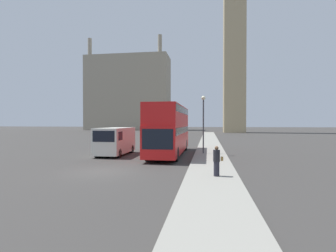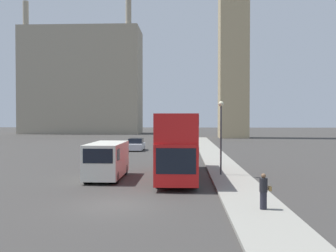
{
  "view_description": "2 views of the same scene",
  "coord_description": "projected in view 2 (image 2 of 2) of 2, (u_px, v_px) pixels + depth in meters",
  "views": [
    {
      "loc": [
        6.19,
        -14.85,
        2.93
      ],
      "look_at": [
        2.58,
        8.68,
        2.59
      ],
      "focal_mm": 28.0,
      "sensor_mm": 36.0,
      "label": 1
    },
    {
      "loc": [
        3.18,
        -17.44,
        4.09
      ],
      "look_at": [
        1.69,
        17.34,
        3.38
      ],
      "focal_mm": 40.0,
      "sensor_mm": 36.0,
      "label": 2
    }
  ],
  "objects": [
    {
      "name": "ground_plane",
      "position": [
        117.0,
        205.0,
        17.64
      ],
      "size": [
        300.0,
        300.0,
        0.0
      ],
      "primitive_type": "plane",
      "color": "#383533"
    },
    {
      "name": "sidewalk_strip",
      "position": [
        253.0,
        205.0,
        17.37
      ],
      "size": [
        2.78,
        120.0,
        0.15
      ],
      "color": "gray",
      "rests_on": "ground_plane"
    },
    {
      "name": "building_block_distant",
      "position": [
        83.0,
        81.0,
        101.45
      ],
      "size": [
        31.42,
        12.24,
        34.35
      ],
      "color": "#9E937F",
      "rests_on": "ground_plane"
    },
    {
      "name": "red_double_decker_bus",
      "position": [
        178.0,
        142.0,
        25.96
      ],
      "size": [
        2.52,
        11.46,
        4.36
      ],
      "color": "red",
      "rests_on": "ground_plane"
    },
    {
      "name": "white_van",
      "position": [
        107.0,
        160.0,
        25.17
      ],
      "size": [
        2.18,
        5.38,
        2.44
      ],
      "color": "silver",
      "rests_on": "ground_plane"
    },
    {
      "name": "pedestrian",
      "position": [
        264.0,
        191.0,
        16.19
      ],
      "size": [
        0.51,
        0.35,
        1.56
      ],
      "color": "#23232D",
      "rests_on": "sidewalk_strip"
    },
    {
      "name": "street_lamp",
      "position": [
        221.0,
        126.0,
        26.14
      ],
      "size": [
        0.36,
        0.36,
        5.14
      ],
      "color": "#38383D",
      "rests_on": "sidewalk_strip"
    },
    {
      "name": "parked_sedan",
      "position": [
        136.0,
        145.0,
        47.61
      ],
      "size": [
        1.89,
        4.4,
        1.55
      ],
      "color": "silver",
      "rests_on": "ground_plane"
    }
  ]
}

